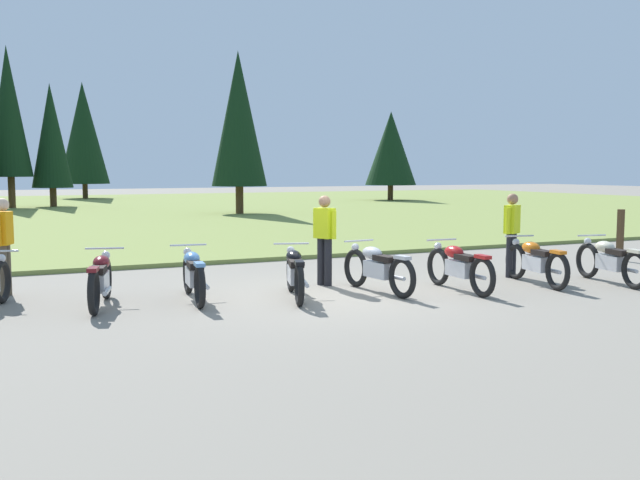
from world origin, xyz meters
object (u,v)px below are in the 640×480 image
object	(u,v)px
motorcycle_maroon	(101,279)
motorcycle_sky_blue	(193,274)
rider_in_hivis_vest	(512,230)
motorcycle_cream	(610,260)
rider_checking_bike	(325,235)
motorcycle_red	(459,266)
motorcycle_orange	(536,261)
rider_near_row_end	(4,241)
motorcycle_black	(295,272)
motorcycle_silver	(378,268)
trail_marker_post	(620,235)

from	to	relation	value
motorcycle_maroon	motorcycle_sky_blue	xyz separation A→B (m)	(1.46, -0.09, 0.00)
rider_in_hivis_vest	motorcycle_cream	bearing A→B (deg)	-52.06
rider_checking_bike	motorcycle_sky_blue	bearing A→B (deg)	-169.62
motorcycle_red	rider_checking_bike	bearing A→B (deg)	140.27
motorcycle_red	motorcycle_cream	world-z (taller)	same
motorcycle_orange	rider_near_row_end	xyz separation A→B (m)	(-9.02, 2.88, 0.51)
motorcycle_sky_blue	motorcycle_orange	size ratio (longest dim) A/B	1.00
motorcycle_black	rider_checking_bike	bearing A→B (deg)	44.12
rider_in_hivis_vest	motorcycle_red	bearing A→B (deg)	-154.53
motorcycle_orange	motorcycle_cream	distance (m)	1.45
motorcycle_black	motorcycle_silver	xyz separation A→B (m)	(1.54, -0.08, 0.00)
motorcycle_silver	trail_marker_post	xyz separation A→B (m)	(7.35, 1.36, 0.17)
motorcycle_black	rider_checking_bike	distance (m)	1.52
rider_near_row_end	trail_marker_post	xyz separation A→B (m)	(13.26, -1.00, -0.34)
motorcycle_sky_blue	motorcycle_red	size ratio (longest dim) A/B	1.00
motorcycle_black	rider_near_row_end	bearing A→B (deg)	152.41
trail_marker_post	rider_in_hivis_vest	bearing A→B (deg)	-167.08
trail_marker_post	motorcycle_black	bearing A→B (deg)	-171.80
motorcycle_sky_blue	trail_marker_post	world-z (taller)	trail_marker_post
motorcycle_black	motorcycle_silver	distance (m)	1.54
trail_marker_post	rider_checking_bike	bearing A→B (deg)	-177.95
motorcycle_black	motorcycle_orange	world-z (taller)	same
rider_near_row_end	motorcycle_red	bearing A→B (deg)	-21.40
rider_checking_bike	rider_in_hivis_vest	size ratio (longest dim) A/B	1.00
motorcycle_black	rider_near_row_end	size ratio (longest dim) A/B	1.22
rider_near_row_end	motorcycle_silver	bearing A→B (deg)	-21.80
rider_near_row_end	motorcycle_orange	bearing A→B (deg)	-17.70
rider_in_hivis_vest	trail_marker_post	size ratio (longest dim) A/B	1.38
motorcycle_maroon	motorcycle_silver	size ratio (longest dim) A/B	0.97
motorcycle_red	rider_in_hivis_vest	distance (m)	2.22
motorcycle_sky_blue	rider_near_row_end	bearing A→B (deg)	147.61
motorcycle_maroon	rider_near_row_end	bearing A→B (deg)	128.25
motorcycle_cream	motorcycle_orange	bearing A→B (deg)	159.62
trail_marker_post	rider_near_row_end	bearing A→B (deg)	175.67
rider_near_row_end	rider_checking_bike	size ratio (longest dim) A/B	1.00
trail_marker_post	motorcycle_red	bearing A→B (deg)	-162.77
motorcycle_red	motorcycle_cream	size ratio (longest dim) A/B	1.01
motorcycle_orange	rider_in_hivis_vest	distance (m)	1.10
motorcycle_black	motorcycle_silver	bearing A→B (deg)	-2.98
motorcycle_sky_blue	rider_near_row_end	xyz separation A→B (m)	(-2.78, 1.77, 0.51)
motorcycle_cream	rider_near_row_end	distance (m)	10.93
motorcycle_red	rider_in_hivis_vest	xyz separation A→B (m)	(1.95, 0.93, 0.51)
rider_in_hivis_vest	rider_near_row_end	bearing A→B (deg)	168.22
motorcycle_maroon	rider_in_hivis_vest	bearing A→B (deg)	-1.82
motorcycle_cream	motorcycle_red	bearing A→B (deg)	170.32
rider_in_hivis_vest	motorcycle_silver	bearing A→B (deg)	-172.50
motorcycle_sky_blue	motorcycle_orange	distance (m)	6.33
rider_in_hivis_vest	trail_marker_post	world-z (taller)	rider_in_hivis_vest
motorcycle_maroon	trail_marker_post	distance (m)	11.96
motorcycle_red	motorcycle_orange	distance (m)	1.73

